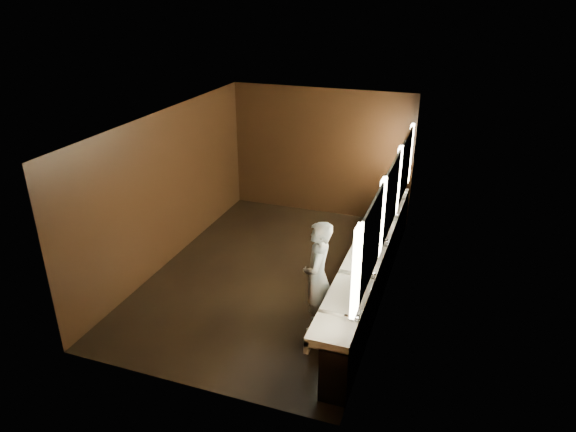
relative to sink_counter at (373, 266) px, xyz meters
The scene contains 10 objects.
floor 1.86m from the sink_counter, behind, with size 6.00×6.00×0.00m, color black.
ceiling 2.92m from the sink_counter, behind, with size 4.00×6.00×0.02m, color #2D2D2B.
wall_back 3.61m from the sink_counter, 120.87° to the left, with size 4.00×0.02×2.80m, color black.
wall_front 3.61m from the sink_counter, 120.87° to the right, with size 4.00×0.02×2.80m, color black.
wall_left 3.90m from the sink_counter, behind, with size 0.02×6.00×2.80m, color black.
wall_right 0.93m from the sink_counter, ahead, with size 0.02×6.00×2.80m, color black.
sink_counter is the anchor object (origin of this frame).
mirror_band 1.27m from the sink_counter, ahead, with size 0.06×5.03×1.15m.
person 1.42m from the sink_counter, 116.40° to the right, with size 0.63×0.42×1.73m, color #9CCBE9.
trash_bin 0.36m from the sink_counter, 144.88° to the right, with size 0.33×0.33×0.52m, color black.
Camera 1 is at (2.92, -7.43, 4.73)m, focal length 32.00 mm.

